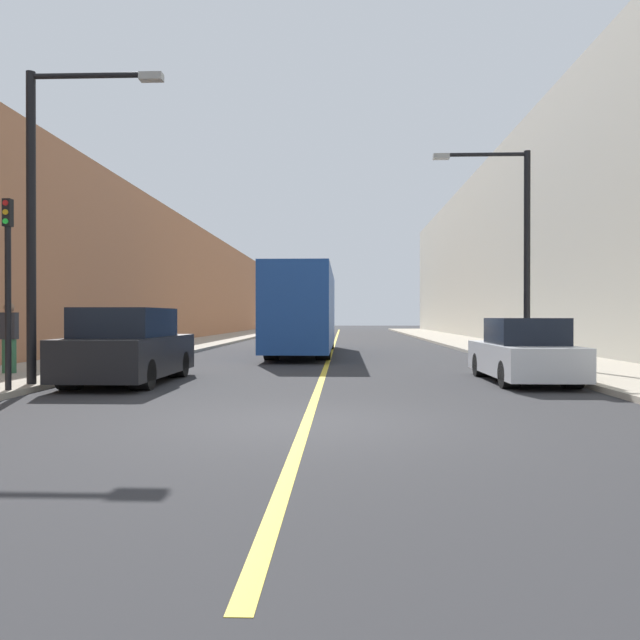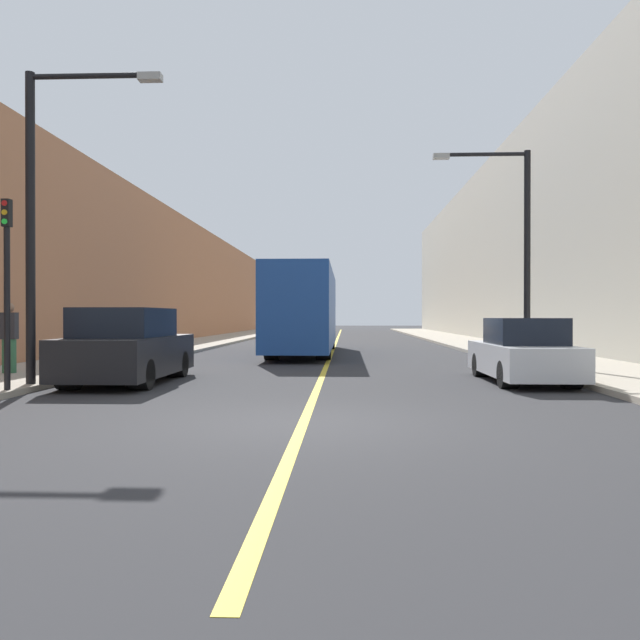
{
  "view_description": "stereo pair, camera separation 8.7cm",
  "coord_description": "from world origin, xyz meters",
  "px_view_note": "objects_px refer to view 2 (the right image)",
  "views": [
    {
      "loc": [
        0.56,
        -9.27,
        1.6
      ],
      "look_at": [
        -0.21,
        10.98,
        1.48
      ],
      "focal_mm": 35.0,
      "sensor_mm": 36.0,
      "label": 1
    },
    {
      "loc": [
        0.64,
        -9.27,
        1.6
      ],
      "look_at": [
        -0.21,
        10.98,
        1.48
      ],
      "focal_mm": 35.0,
      "sensor_mm": 36.0,
      "label": 2
    }
  ],
  "objects_px": {
    "street_lamp_right": "(517,239)",
    "traffic_light": "(7,285)",
    "street_lamp_left": "(44,202)",
    "parked_suv_left": "(127,348)",
    "car_right_near": "(523,353)",
    "pedestrian": "(9,337)",
    "bus": "(305,310)"
  },
  "relations": [
    {
      "from": "street_lamp_right",
      "to": "traffic_light",
      "type": "bearing_deg",
      "value": -148.6
    },
    {
      "from": "street_lamp_left",
      "to": "parked_suv_left",
      "type": "bearing_deg",
      "value": 47.18
    },
    {
      "from": "car_right_near",
      "to": "traffic_light",
      "type": "xyz_separation_m",
      "value": [
        -11.05,
        -3.12,
        1.52
      ]
    },
    {
      "from": "car_right_near",
      "to": "pedestrian",
      "type": "relative_size",
      "value": 2.44
    },
    {
      "from": "parked_suv_left",
      "to": "pedestrian",
      "type": "bearing_deg",
      "value": 162.87
    },
    {
      "from": "traffic_light",
      "to": "pedestrian",
      "type": "relative_size",
      "value": 2.08
    },
    {
      "from": "pedestrian",
      "to": "car_right_near",
      "type": "bearing_deg",
      "value": -2.19
    },
    {
      "from": "bus",
      "to": "street_lamp_right",
      "type": "height_order",
      "value": "street_lamp_right"
    },
    {
      "from": "bus",
      "to": "traffic_light",
      "type": "distance_m",
      "value": 15.28
    },
    {
      "from": "car_right_near",
      "to": "bus",
      "type": "bearing_deg",
      "value": 118.17
    },
    {
      "from": "traffic_light",
      "to": "pedestrian",
      "type": "height_order",
      "value": "traffic_light"
    },
    {
      "from": "parked_suv_left",
      "to": "pedestrian",
      "type": "height_order",
      "value": "pedestrian"
    },
    {
      "from": "bus",
      "to": "parked_suv_left",
      "type": "distance_m",
      "value": 12.43
    },
    {
      "from": "street_lamp_right",
      "to": "street_lamp_left",
      "type": "bearing_deg",
      "value": -152.25
    },
    {
      "from": "parked_suv_left",
      "to": "car_right_near",
      "type": "bearing_deg",
      "value": 3.48
    },
    {
      "from": "parked_suv_left",
      "to": "car_right_near",
      "type": "distance_m",
      "value": 9.54
    },
    {
      "from": "parked_suv_left",
      "to": "street_lamp_right",
      "type": "xyz_separation_m",
      "value": [
        10.51,
        4.8,
        3.16
      ]
    },
    {
      "from": "street_lamp_right",
      "to": "pedestrian",
      "type": "relative_size",
      "value": 3.61
    },
    {
      "from": "car_right_near",
      "to": "street_lamp_right",
      "type": "xyz_separation_m",
      "value": [
        0.99,
        4.23,
        3.29
      ]
    },
    {
      "from": "car_right_near",
      "to": "traffic_light",
      "type": "bearing_deg",
      "value": -164.21
    },
    {
      "from": "street_lamp_left",
      "to": "traffic_light",
      "type": "relative_size",
      "value": 1.78
    },
    {
      "from": "parked_suv_left",
      "to": "street_lamp_left",
      "type": "relative_size",
      "value": 0.69
    },
    {
      "from": "parked_suv_left",
      "to": "street_lamp_right",
      "type": "relative_size",
      "value": 0.71
    },
    {
      "from": "bus",
      "to": "car_right_near",
      "type": "distance_m",
      "value": 12.89
    },
    {
      "from": "street_lamp_left",
      "to": "traffic_light",
      "type": "xyz_separation_m",
      "value": [
        -0.21,
        -1.12,
        -1.87
      ]
    },
    {
      "from": "street_lamp_left",
      "to": "pedestrian",
      "type": "xyz_separation_m",
      "value": [
        -2.17,
        2.5,
        -3.01
      ]
    },
    {
      "from": "bus",
      "to": "pedestrian",
      "type": "relative_size",
      "value": 6.72
    },
    {
      "from": "bus",
      "to": "car_right_near",
      "type": "bearing_deg",
      "value": -61.83
    },
    {
      "from": "bus",
      "to": "traffic_light",
      "type": "height_order",
      "value": "traffic_light"
    },
    {
      "from": "bus",
      "to": "parked_suv_left",
      "type": "bearing_deg",
      "value": -106.23
    },
    {
      "from": "street_lamp_right",
      "to": "parked_suv_left",
      "type": "bearing_deg",
      "value": -155.45
    },
    {
      "from": "traffic_light",
      "to": "street_lamp_right",
      "type": "bearing_deg",
      "value": 31.4
    }
  ]
}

